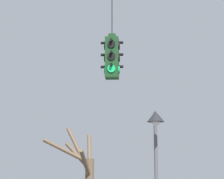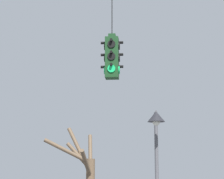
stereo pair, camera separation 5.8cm
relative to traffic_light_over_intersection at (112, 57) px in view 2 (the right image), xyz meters
name	(u,v)px [view 2 (the right image)]	position (x,y,z in m)	size (l,w,h in m)	color
traffic_light_over_intersection	(112,57)	(0.00, 0.00, 0.00)	(0.58, 0.58, 3.80)	#143819
street_lamp	(156,136)	(1.16, 3.25, -1.79)	(0.56, 0.95, 4.14)	#515156
bare_tree	(86,178)	(-1.56, 6.53, -3.12)	(2.00, 2.23, 4.04)	brown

